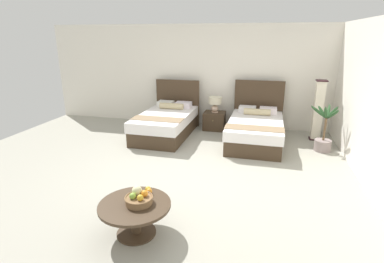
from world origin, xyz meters
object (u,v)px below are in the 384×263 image
Objects in this scene: loose_apple at (148,189)px; coffee_table at (135,211)px; loose_orange at (149,191)px; bed_near_window at (167,122)px; potted_palm at (323,138)px; floor_lamp_corner at (318,111)px; table_lamp at (215,102)px; nightstand at (214,121)px; bed_near_corner at (255,129)px; fruit_bowl at (139,198)px.

coffee_table is at bearing -99.47° from loose_apple.
loose_orange is (0.03, -0.05, 0.00)m from loose_apple.
potted_palm is at bearing -3.59° from bed_near_window.
floor_lamp_corner reaches higher than potted_palm.
coffee_table is (-0.20, -4.51, -0.40)m from table_lamp.
potted_palm is (2.47, -0.96, 0.06)m from nightstand.
bed_near_window is 3.57m from loose_apple.
potted_palm is (2.67, 3.53, -0.03)m from coffee_table.
fruit_bowl is (-1.22, -3.73, 0.17)m from bed_near_corner.
bed_near_corner reaches higher than table_lamp.
bed_near_corner reaches higher than potted_palm.
loose_apple is 0.06× the size of floor_lamp_corner.
bed_near_window is at bearing -144.83° from nightstand.
bed_near_window is 26.71× the size of loose_orange.
potted_palm is (2.62, 3.23, -0.17)m from loose_apple.
potted_palm is (2.63, 3.50, -0.20)m from fruit_bowl.
bed_near_window is at bearing 104.69° from loose_apple.
coffee_table is 11.30× the size of loose_apple.
potted_palm reaches higher than loose_apple.
bed_near_window is 6.11× the size of fruit_bowl.
loose_orange is 4.75m from floor_lamp_corner.
loose_apple is (0.01, 0.28, -0.03)m from fruit_bowl.
table_lamp is at bearing 88.49° from loose_orange.
nightstand is 4.20m from loose_apple.
bed_near_corner is 2.41× the size of coffee_table.
nightstand is at bearing 35.17° from bed_near_window.
bed_near_corner reaches higher than bed_near_window.
loose_apple is at bearing 88.66° from fruit_bowl.
fruit_bowl is at bearing -108.10° from bed_near_corner.
floor_lamp_corner is at bearing 57.07° from loose_apple.
floor_lamp_corner is (2.57, 3.97, 0.24)m from loose_apple.
potted_palm is at bearing -86.15° from floor_lamp_corner.
floor_lamp_corner is (3.47, 0.52, 0.38)m from bed_near_window.
nightstand is (-1.07, 0.73, -0.08)m from bed_near_corner.
potted_palm is at bearing 53.15° from fruit_bowl.
bed_near_window reaches higher than loose_orange.
bed_near_window reaches higher than coffee_table.
bed_near_corner is 3.93m from fruit_bowl.
floor_lamp_corner reaches higher than loose_apple.
loose_orange is at bearing -54.14° from loose_apple.
loose_orange is (0.94, -3.49, 0.14)m from bed_near_window.
bed_near_corner reaches higher than fruit_bowl.
floor_lamp_corner is at bearing -5.20° from nightstand.
fruit_bowl is at bearing 32.48° from coffee_table.
fruit_bowl is (0.04, 0.03, 0.17)m from coffee_table.
coffee_table is (-1.26, -3.76, 0.00)m from bed_near_corner.
bed_near_corner is 3.66m from loose_apple.
table_lamp reaches higher than loose_orange.
bed_near_corner is at bearing 70.66° from loose_apple.
nightstand is at bearing 88.48° from loose_orange.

